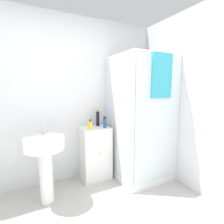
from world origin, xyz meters
name	(u,v)px	position (x,y,z in m)	size (l,w,h in m)	color
wall_back	(53,100)	(0.00, 1.70, 1.25)	(6.40, 0.06, 2.50)	silver
shower_enclosure	(139,145)	(1.20, 1.18, 0.54)	(0.83, 0.86, 1.92)	white
vanity_cabinet	(95,153)	(0.57, 1.48, 0.41)	(0.44, 0.38, 0.83)	white
sink	(45,155)	(-0.20, 1.20, 0.62)	(0.47, 0.47, 0.97)	white
soap_dispenser	(90,125)	(0.47, 1.40, 0.89)	(0.06, 0.07, 0.15)	yellow
shampoo_bottle_tall_black	(98,118)	(0.65, 1.56, 0.95)	(0.05, 0.05, 0.26)	black
shampoo_bottle_blue	(105,122)	(0.70, 1.39, 0.91)	(0.05, 0.05, 0.18)	#1E4C93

